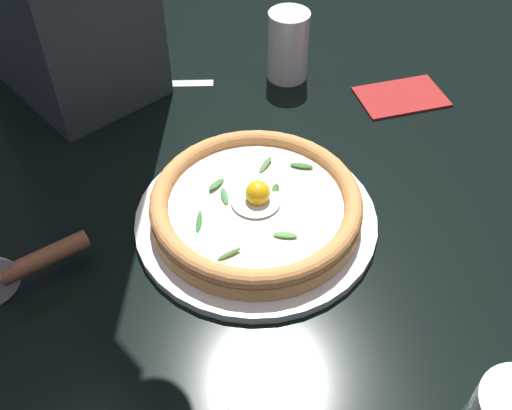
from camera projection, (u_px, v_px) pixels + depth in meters
ground_plane at (262, 248)px, 0.76m from camera, size 2.40×2.40×0.03m
pizza_plate at (256, 219)px, 0.77m from camera, size 0.32×0.32×0.01m
pizza at (256, 205)px, 0.75m from camera, size 0.27×0.27×0.06m
pizza_cutter at (27, 265)px, 0.67m from camera, size 0.16×0.03×0.08m
table_knife at (132, 83)px, 0.99m from camera, size 0.19×0.12×0.01m
drinking_glass at (288, 50)px, 0.98m from camera, size 0.07×0.07×0.12m
folded_napkin at (401, 96)px, 0.96m from camera, size 0.16×0.12×0.01m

